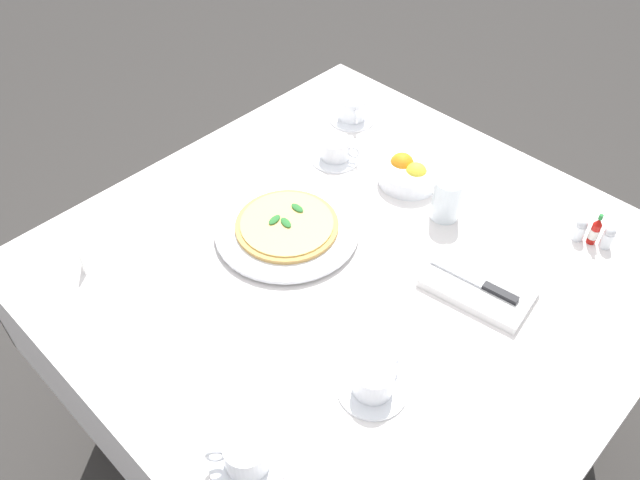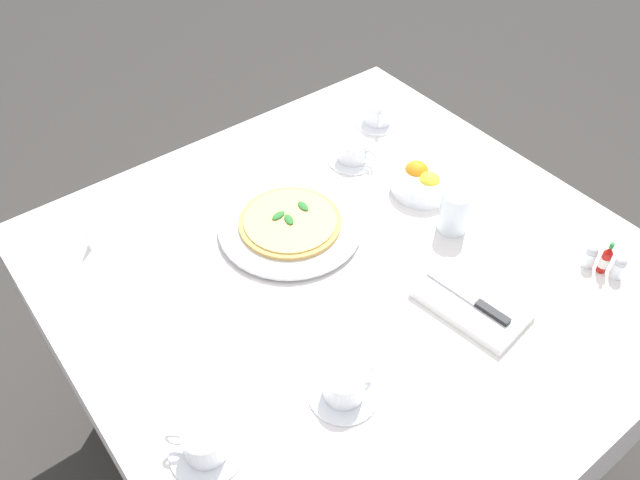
{
  "view_description": "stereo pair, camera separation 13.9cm",
  "coord_description": "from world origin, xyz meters",
  "px_view_note": "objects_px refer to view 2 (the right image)",
  "views": [
    {
      "loc": [
        -0.6,
        0.73,
        1.76
      ],
      "look_at": [
        0.08,
        0.02,
        0.77
      ],
      "focal_mm": 35.41,
      "sensor_mm": 36.0,
      "label": 1
    },
    {
      "loc": [
        -0.7,
        0.62,
        1.76
      ],
      "look_at": [
        0.08,
        0.02,
        0.77
      ],
      "focal_mm": 35.41,
      "sensor_mm": 36.0,
      "label": 2
    }
  ],
  "objects_px": {
    "coffee_cup_back_corner": "(344,386)",
    "menu_card": "(93,227)",
    "coffee_cup_near_right": "(353,152)",
    "napkin_folded": "(471,304)",
    "dinner_knife": "(471,299)",
    "pepper_shaker": "(618,268)",
    "coffee_cup_far_right": "(378,113)",
    "water_glass_right_edge": "(454,213)",
    "salt_shaker": "(590,257)",
    "hot_sauce_bottle": "(605,260)",
    "pizza_plate": "(290,226)",
    "pizza": "(290,222)",
    "citrus_bowl": "(422,181)",
    "coffee_cup_center_back": "(205,443)"
  },
  "relations": [
    {
      "from": "salt_shaker",
      "to": "menu_card",
      "type": "distance_m",
      "value": 1.09
    },
    {
      "from": "dinner_knife",
      "to": "citrus_bowl",
      "type": "xyz_separation_m",
      "value": [
        0.33,
        -0.18,
        0.0
      ]
    },
    {
      "from": "coffee_cup_near_right",
      "to": "pizza_plate",
      "type": "bearing_deg",
      "value": 111.59
    },
    {
      "from": "coffee_cup_center_back",
      "to": "water_glass_right_edge",
      "type": "xyz_separation_m",
      "value": [
        0.13,
        -0.72,
        0.02
      ]
    },
    {
      "from": "coffee_cup_near_right",
      "to": "coffee_cup_center_back",
      "type": "relative_size",
      "value": 1.0
    },
    {
      "from": "dinner_knife",
      "to": "pepper_shaker",
      "type": "relative_size",
      "value": 3.48
    },
    {
      "from": "hot_sauce_bottle",
      "to": "pizza",
      "type": "bearing_deg",
      "value": 41.66
    },
    {
      "from": "coffee_cup_near_right",
      "to": "napkin_folded",
      "type": "distance_m",
      "value": 0.53
    },
    {
      "from": "coffee_cup_far_right",
      "to": "pepper_shaker",
      "type": "bearing_deg",
      "value": -178.0
    },
    {
      "from": "water_glass_right_edge",
      "to": "citrus_bowl",
      "type": "xyz_separation_m",
      "value": [
        0.14,
        -0.04,
        -0.02
      ]
    },
    {
      "from": "napkin_folded",
      "to": "salt_shaker",
      "type": "xyz_separation_m",
      "value": [
        -0.07,
        -0.29,
        0.02
      ]
    },
    {
      "from": "coffee_cup_far_right",
      "to": "napkin_folded",
      "type": "xyz_separation_m",
      "value": [
        -0.61,
        0.28,
        -0.02
      ]
    },
    {
      "from": "coffee_cup_back_corner",
      "to": "dinner_knife",
      "type": "relative_size",
      "value": 0.68
    },
    {
      "from": "coffee_cup_near_right",
      "to": "menu_card",
      "type": "relative_size",
      "value": 1.75
    },
    {
      "from": "pizza_plate",
      "to": "napkin_folded",
      "type": "relative_size",
      "value": 1.39
    },
    {
      "from": "pizza_plate",
      "to": "menu_card",
      "type": "height_order",
      "value": "menu_card"
    },
    {
      "from": "coffee_cup_near_right",
      "to": "water_glass_right_edge",
      "type": "relative_size",
      "value": 1.24
    },
    {
      "from": "pizza",
      "to": "coffee_cup_center_back",
      "type": "height_order",
      "value": "coffee_cup_center_back"
    },
    {
      "from": "citrus_bowl",
      "to": "pepper_shaker",
      "type": "distance_m",
      "value": 0.48
    },
    {
      "from": "pizza",
      "to": "water_glass_right_edge",
      "type": "xyz_separation_m",
      "value": [
        -0.22,
        -0.3,
        0.02
      ]
    },
    {
      "from": "coffee_cup_back_corner",
      "to": "coffee_cup_far_right",
      "type": "height_order",
      "value": "coffee_cup_far_right"
    },
    {
      "from": "salt_shaker",
      "to": "hot_sauce_bottle",
      "type": "bearing_deg",
      "value": -160.35
    },
    {
      "from": "salt_shaker",
      "to": "menu_card",
      "type": "bearing_deg",
      "value": 47.72
    },
    {
      "from": "dinner_knife",
      "to": "coffee_cup_near_right",
      "type": "bearing_deg",
      "value": -20.47
    },
    {
      "from": "coffee_cup_center_back",
      "to": "hot_sauce_bottle",
      "type": "xyz_separation_m",
      "value": [
        -0.16,
        -0.88,
        0.01
      ]
    },
    {
      "from": "pizza",
      "to": "hot_sauce_bottle",
      "type": "bearing_deg",
      "value": -138.34
    },
    {
      "from": "coffee_cup_center_back",
      "to": "hot_sauce_bottle",
      "type": "distance_m",
      "value": 0.9
    },
    {
      "from": "pizza",
      "to": "coffee_cup_back_corner",
      "type": "distance_m",
      "value": 0.44
    },
    {
      "from": "dinner_knife",
      "to": "hot_sauce_bottle",
      "type": "bearing_deg",
      "value": -116.79
    },
    {
      "from": "pepper_shaker",
      "to": "coffee_cup_near_right",
      "type": "bearing_deg",
      "value": 16.11
    },
    {
      "from": "pizza",
      "to": "coffee_cup_near_right",
      "type": "height_order",
      "value": "coffee_cup_near_right"
    },
    {
      "from": "dinner_knife",
      "to": "water_glass_right_edge",
      "type": "bearing_deg",
      "value": -44.18
    },
    {
      "from": "coffee_cup_back_corner",
      "to": "menu_card",
      "type": "distance_m",
      "value": 0.69
    },
    {
      "from": "salt_shaker",
      "to": "water_glass_right_edge",
      "type": "bearing_deg",
      "value": 29.72
    },
    {
      "from": "coffee_cup_back_corner",
      "to": "salt_shaker",
      "type": "distance_m",
      "value": 0.62
    },
    {
      "from": "water_glass_right_edge",
      "to": "coffee_cup_near_right",
      "type": "bearing_deg",
      "value": 3.18
    },
    {
      "from": "coffee_cup_near_right",
      "to": "coffee_cup_center_back",
      "type": "distance_m",
      "value": 0.84
    },
    {
      "from": "coffee_cup_near_right",
      "to": "citrus_bowl",
      "type": "distance_m",
      "value": 0.2
    },
    {
      "from": "coffee_cup_far_right",
      "to": "dinner_knife",
      "type": "relative_size",
      "value": 0.66
    },
    {
      "from": "water_glass_right_edge",
      "to": "dinner_knife",
      "type": "height_order",
      "value": "water_glass_right_edge"
    },
    {
      "from": "hot_sauce_bottle",
      "to": "pepper_shaker",
      "type": "distance_m",
      "value": 0.03
    },
    {
      "from": "pizza",
      "to": "coffee_cup_back_corner",
      "type": "relative_size",
      "value": 1.77
    },
    {
      "from": "citrus_bowl",
      "to": "menu_card",
      "type": "relative_size",
      "value": 2.02
    },
    {
      "from": "dinner_knife",
      "to": "pepper_shaker",
      "type": "distance_m",
      "value": 0.33
    },
    {
      "from": "coffee_cup_far_right",
      "to": "napkin_folded",
      "type": "bearing_deg",
      "value": 155.21
    },
    {
      "from": "hot_sauce_bottle",
      "to": "menu_card",
      "type": "bearing_deg",
      "value": 47.01
    },
    {
      "from": "coffee_cup_far_right",
      "to": "coffee_cup_back_corner",
      "type": "bearing_deg",
      "value": 134.68
    },
    {
      "from": "coffee_cup_far_right",
      "to": "pepper_shaker",
      "type": "distance_m",
      "value": 0.74
    },
    {
      "from": "pizza_plate",
      "to": "citrus_bowl",
      "type": "xyz_separation_m",
      "value": [
        -0.08,
        -0.34,
        0.02
      ]
    },
    {
      "from": "coffee_cup_back_corner",
      "to": "pizza",
      "type": "bearing_deg",
      "value": -23.12
    }
  ]
}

